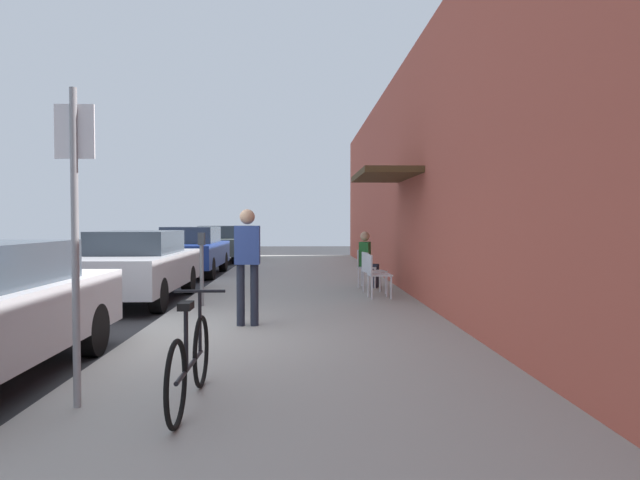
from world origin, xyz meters
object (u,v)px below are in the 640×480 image
parked_car_1 (136,265)px  parked_car_3 (219,243)px  pedestrian_standing (247,257)px  parked_car_2 (191,250)px  cafe_chair_2 (365,265)px  street_sign (75,222)px  cafe_chair_0 (376,273)px  bicycle_0 (190,362)px  cafe_chair_1 (371,270)px  seated_patron_2 (367,257)px  parked_car_4 (236,239)px  parking_meter (202,263)px

parked_car_1 → parked_car_3: size_ratio=1.00×
pedestrian_standing → parked_car_2: bearing=105.7°
cafe_chair_2 → pedestrian_standing: bearing=-115.2°
street_sign → cafe_chair_0: street_sign is taller
bicycle_0 → cafe_chair_1: 7.67m
cafe_chair_2 → seated_patron_2: bearing=-16.8°
cafe_chair_1 → cafe_chair_2: 1.14m
parked_car_3 → cafe_chair_0: (4.82, -12.31, -0.13)m
street_sign → bicycle_0: street_sign is taller
parked_car_3 → cafe_chair_2: bearing=-65.1°
parked_car_4 → cafe_chair_1: size_ratio=5.06×
parked_car_1 → cafe_chair_2: size_ratio=5.06×
parked_car_3 → cafe_chair_0: 13.22m
parked_car_1 → parking_meter: bearing=-40.2°
parked_car_3 → seated_patron_2: 11.50m
parking_meter → bicycle_0: size_ratio=0.77×
parking_meter → seated_patron_2: bearing=40.1°
cafe_chair_0 → cafe_chair_1: (0.00, 0.79, 0.00)m
bicycle_0 → parking_meter: bearing=98.8°
cafe_chair_2 → pedestrian_standing: pedestrian_standing is taller
bicycle_0 → pedestrian_standing: pedestrian_standing is taller
pedestrian_standing → street_sign: bearing=-106.4°
street_sign → cafe_chair_1: (3.32, 7.29, -1.02)m
parked_car_3 → cafe_chair_1: size_ratio=5.06×
parked_car_3 → seated_patron_2: (4.88, -10.41, 0.06)m
parked_car_1 → parking_meter: (1.55, -1.31, 0.13)m
parked_car_1 → pedestrian_standing: pedestrian_standing is taller
cafe_chair_1 → cafe_chair_2: same height
parked_car_4 → bicycle_0: bearing=-84.4°
parked_car_4 → street_sign: (1.50, -24.82, 0.89)m
parked_car_1 → cafe_chair_1: size_ratio=5.06×
parked_car_3 → cafe_chair_0: size_ratio=5.06×
seated_patron_2 → street_sign: bearing=-111.9°
street_sign → cafe_chair_2: street_sign is taller
parked_car_1 → cafe_chair_2: parked_car_1 is taller
cafe_chair_1 → pedestrian_standing: (-2.26, -3.69, 0.50)m
parked_car_2 → cafe_chair_2: parked_car_2 is taller
parking_meter → street_sign: (-0.05, -5.60, 0.75)m
cafe_chair_2 → bicycle_0: bearing=-106.0°
seated_patron_2 → pedestrian_standing: pedestrian_standing is taller
parked_car_2 → parking_meter: bearing=-77.7°
parked_car_4 → cafe_chair_2: bearing=-73.6°
bicycle_0 → parked_car_1: bearing=109.3°
parked_car_3 → cafe_chair_2: (4.82, -10.39, -0.13)m
parked_car_2 → bicycle_0: 12.95m
parking_meter → seated_patron_2: parking_meter is taller
cafe_chair_1 → seated_patron_2: size_ratio=0.67×
bicycle_0 → pedestrian_standing: 3.65m
parked_car_2 → cafe_chair_1: (4.82, -5.44, -0.14)m
parked_car_1 → cafe_chair_1: bearing=4.4°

